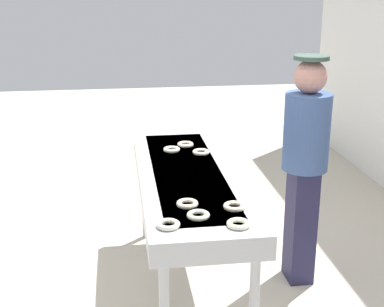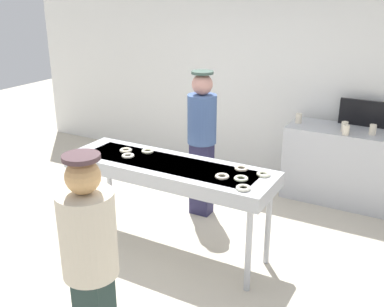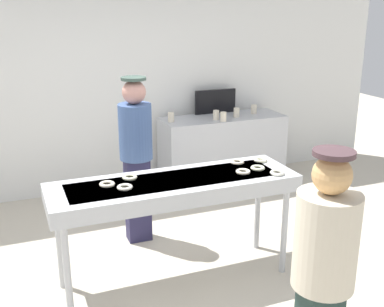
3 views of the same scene
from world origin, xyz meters
name	(u,v)px [view 2 (image 2 of 3)]	position (x,y,z in m)	size (l,w,h in m)	color
ground_plane	(170,248)	(0.00, 0.00, 0.00)	(16.00, 16.00, 0.00)	beige
back_wall	(264,55)	(0.00, 2.49, 1.70)	(8.00, 0.12, 3.39)	white
fryer_conveyor	(169,171)	(0.00, 0.00, 0.88)	(2.12, 0.65, 0.96)	#B7BABF
sugar_donut_0	(241,168)	(0.69, 0.18, 0.97)	(0.13, 0.13, 0.03)	#F5E7C6
sugar_donut_1	(264,174)	(0.92, 0.16, 0.97)	(0.13, 0.13, 0.03)	#F0F0CB
sugar_donut_2	(222,176)	(0.61, -0.08, 0.97)	(0.13, 0.13, 0.03)	#F2E4C5
sugar_donut_3	(128,156)	(-0.44, -0.06, 0.97)	(0.13, 0.13, 0.03)	white
sugar_donut_4	(241,179)	(0.78, -0.04, 0.97)	(0.13, 0.13, 0.03)	#EAF4C8
sugar_donut_5	(243,188)	(0.87, -0.21, 0.97)	(0.13, 0.13, 0.03)	#ECE9CF
sugar_donut_6	(126,150)	(-0.56, 0.06, 0.97)	(0.13, 0.13, 0.03)	#EEE2C3
sugar_donut_7	(148,151)	(-0.35, 0.15, 0.97)	(0.13, 0.13, 0.03)	#EEEEC7
worker_baker	(202,136)	(-0.09, 0.87, 0.98)	(0.33, 0.33, 1.71)	#252345
customer_waiting	(90,253)	(0.37, -1.56, 0.93)	(0.37, 0.37, 1.62)	#1F322E
prep_counter	(354,167)	(1.42, 2.04, 0.47)	(1.67, 0.60, 0.94)	#B7BABF
paper_cup_1	(345,127)	(1.27, 1.94, 1.00)	(0.08, 0.08, 0.12)	beige
paper_cup_2	(299,118)	(0.68, 2.03, 1.00)	(0.08, 0.08, 0.12)	beige
paper_cup_3	(373,130)	(1.58, 1.97, 1.00)	(0.08, 0.08, 0.12)	beige
paper_cup_4	(346,130)	(1.31, 1.81, 1.00)	(0.08, 0.08, 0.12)	beige
menu_display	(364,113)	(1.42, 2.29, 1.10)	(0.59, 0.04, 0.32)	black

